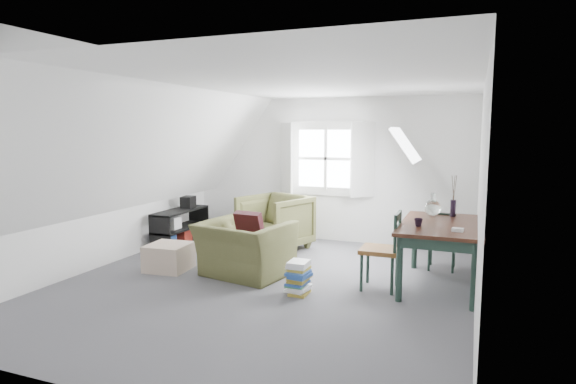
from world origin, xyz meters
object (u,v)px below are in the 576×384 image
at_px(ottoman, 169,257).
at_px(dining_table, 442,232).
at_px(media_shelf, 179,229).
at_px(armchair_near, 245,275).
at_px(magazine_stack, 299,278).
at_px(dining_chair_near, 383,249).
at_px(dining_chair_far, 442,239).
at_px(armchair_far, 275,249).

relative_size(ottoman, dining_table, 0.34).
height_order(dining_table, media_shelf, dining_table).
height_order(armchair_near, ottoman, ottoman).
xyz_separation_m(armchair_near, magazine_stack, (0.93, -0.43, 0.20)).
bearing_deg(ottoman, armchair_near, 7.68).
relative_size(ottoman, dining_chair_near, 0.57).
bearing_deg(ottoman, magazine_stack, -7.79).
relative_size(ottoman, dining_chair_far, 0.66).
distance_m(media_shelf, magazine_stack, 3.14).
relative_size(armchair_near, armchair_far, 1.14).
xyz_separation_m(ottoman, media_shelf, (-0.69, 1.28, 0.09)).
bearing_deg(armchair_near, dining_table, -158.19).
bearing_deg(armchair_near, dining_chair_far, -141.85).
xyz_separation_m(armchair_far, dining_table, (2.67, -1.03, 0.70)).
relative_size(armchair_far, magazine_stack, 2.49).
bearing_deg(dining_table, armchair_near, -166.22).
bearing_deg(ottoman, dining_chair_near, 5.22).
relative_size(armchair_near, ottoman, 2.04).
bearing_deg(dining_chair_far, media_shelf, 1.73).
bearing_deg(media_shelf, dining_chair_near, -20.46).
bearing_deg(dining_chair_far, armchair_far, -5.26).
bearing_deg(dining_table, magazine_stack, -146.87).
height_order(ottoman, media_shelf, media_shelf).
xyz_separation_m(dining_chair_near, magazine_stack, (-0.90, -0.55, -0.31)).
bearing_deg(dining_chair_far, ottoman, 21.57).
bearing_deg(magazine_stack, ottoman, 172.21).
height_order(armchair_far, dining_chair_far, dining_chair_far).
distance_m(dining_chair_near, media_shelf, 3.77).
bearing_deg(dining_chair_near, armchair_near, -104.29).
xyz_separation_m(armchair_far, ottoman, (-0.91, -1.64, 0.18)).
xyz_separation_m(armchair_far, media_shelf, (-1.60, -0.37, 0.27)).
bearing_deg(dining_chair_near, ottoman, -102.78).
bearing_deg(armchair_far, dining_chair_far, 15.29).
xyz_separation_m(armchair_far, dining_chair_far, (2.64, -0.25, 0.43)).
bearing_deg(media_shelf, armchair_near, -36.98).
relative_size(armchair_near, dining_chair_near, 1.16).
bearing_deg(magazine_stack, dining_table, 30.10).
xyz_separation_m(media_shelf, magazine_stack, (2.72, -1.55, -0.08)).
relative_size(armchair_far, dining_chair_near, 1.02).
bearing_deg(media_shelf, armchair_far, 8.08).
bearing_deg(media_shelf, dining_chair_far, -3.24).
xyz_separation_m(ottoman, dining_chair_far, (3.55, 1.40, 0.25)).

